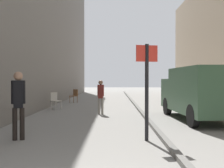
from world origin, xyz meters
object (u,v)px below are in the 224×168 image
(street_sign_post, at_px, (147,83))
(cafe_chair_by_doorway, at_px, (55,99))
(delivery_van, at_px, (200,92))
(pedestrian_mid_block, at_px, (101,95))
(pedestrian_main_foreground, at_px, (18,101))
(cafe_chair_near_window, at_px, (74,95))

(street_sign_post, distance_m, cafe_chair_by_doorway, 8.55)
(cafe_chair_by_doorway, bearing_deg, delivery_van, 99.39)
(street_sign_post, xyz_separation_m, cafe_chair_by_doorway, (-4.12, 7.42, -1.00))
(pedestrian_mid_block, height_order, street_sign_post, street_sign_post)
(street_sign_post, height_order, cafe_chair_by_doorway, street_sign_post)
(delivery_van, bearing_deg, pedestrian_mid_block, 153.18)
(pedestrian_mid_block, xyz_separation_m, delivery_van, (4.09, -1.76, 0.22))
(pedestrian_mid_block, height_order, cafe_chair_by_doorway, pedestrian_mid_block)
(street_sign_post, bearing_deg, pedestrian_main_foreground, -13.85)
(delivery_van, xyz_separation_m, cafe_chair_by_doorway, (-6.71, 3.83, -0.61))
(pedestrian_main_foreground, height_order, delivery_van, delivery_van)
(pedestrian_mid_block, relative_size, cafe_chair_near_window, 1.72)
(cafe_chair_near_window, xyz_separation_m, cafe_chair_by_doorway, (-0.42, -4.32, 0.00))
(cafe_chair_near_window, bearing_deg, pedestrian_main_foreground, 127.69)
(pedestrian_main_foreground, xyz_separation_m, pedestrian_mid_block, (1.98, 5.30, -0.15))
(pedestrian_main_foreground, distance_m, delivery_van, 7.03)
(pedestrian_mid_block, distance_m, cafe_chair_by_doorway, 3.36)
(street_sign_post, relative_size, cafe_chair_by_doorway, 2.77)
(cafe_chair_near_window, relative_size, cafe_chair_by_doorway, 1.00)
(delivery_van, bearing_deg, pedestrian_main_foreground, -153.33)
(delivery_van, bearing_deg, cafe_chair_by_doorway, 146.70)
(pedestrian_main_foreground, bearing_deg, cafe_chair_near_window, 74.16)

